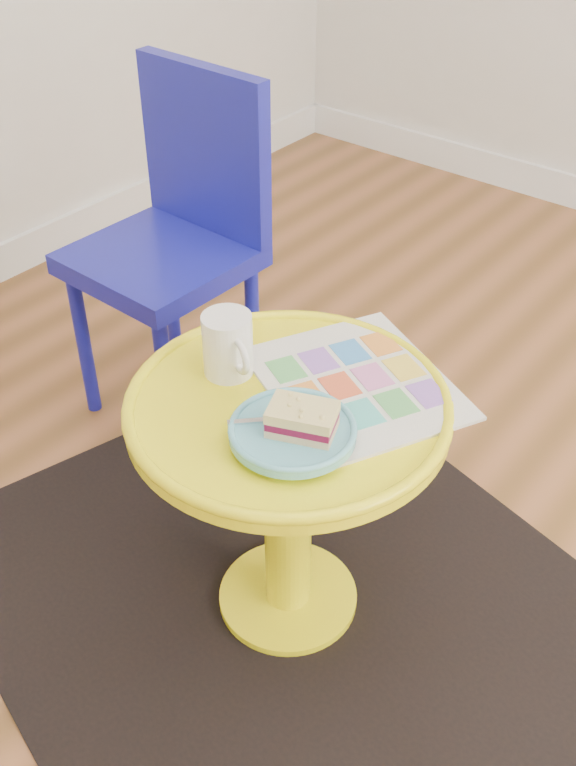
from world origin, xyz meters
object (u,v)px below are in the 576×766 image
Objects in this scene: plate at (293,432)px; chair at (179,229)px; newspaper at (356,383)px; mug at (228,344)px; side_table at (288,466)px.

chair is at bearing 147.17° from plate.
newspaper is (0.69, -0.27, 0.04)m from chair.
plate is at bearing 2.59° from mug.
newspaper is 2.90× the size of mug.
side_table is at bearing 132.91° from plate.
chair is 0.83m from plate.
plate is (0.20, -0.07, -0.04)m from mug.
plate is at bearing -47.09° from side_table.
newspaper is 0.23m from mug.
newspaper is at bearing -19.83° from chair.
mug is at bearing 179.24° from side_table.
chair is 0.63m from mug.
chair is 4.19× the size of plate.
plate is (0.07, -0.07, 0.17)m from side_table.
plate is (0.70, -0.45, 0.06)m from chair.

